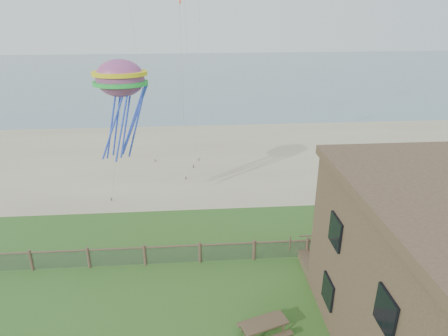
{
  "coord_description": "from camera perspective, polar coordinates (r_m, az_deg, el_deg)",
  "views": [
    {
      "loc": [
        -0.11,
        -12.41,
        13.43
      ],
      "look_at": [
        1.48,
        8.0,
        4.77
      ],
      "focal_mm": 32.0,
      "sensor_mm": 36.0,
      "label": 1
    }
  ],
  "objects": [
    {
      "name": "chainlink_fence",
      "position": [
        22.46,
        -3.44,
        -12.11
      ],
      "size": [
        36.2,
        0.2,
        1.25
      ],
      "primitive_type": null,
      "color": "brown",
      "rests_on": "ground"
    },
    {
      "name": "picnic_table",
      "position": [
        18.51,
        5.78,
        -21.87
      ],
      "size": [
        2.36,
        2.05,
        0.84
      ],
      "primitive_type": null,
      "rotation": [
        0.0,
        0.0,
        0.32
      ],
      "color": "brown",
      "rests_on": "ground"
    },
    {
      "name": "octopus_kite",
      "position": [
        24.31,
        -14.25,
        8.46
      ],
      "size": [
        3.29,
        2.43,
        6.48
      ],
      "primitive_type": null,
      "rotation": [
        0.0,
        0.0,
        -0.07
      ],
      "color": "orange"
    },
    {
      "name": "ocean",
      "position": [
        79.55,
        -4.43,
        13.13
      ],
      "size": [
        160.0,
        68.0,
        0.02
      ],
      "primitive_type": "cube",
      "color": "slate",
      "rests_on": "ground"
    },
    {
      "name": "sand_beach",
      "position": [
        36.93,
        -3.98,
        1.55
      ],
      "size": [
        72.0,
        20.0,
        0.02
      ],
      "primitive_type": "cube",
      "color": "tan",
      "rests_on": "ground"
    },
    {
      "name": "motel_deck",
      "position": [
        25.47,
        27.99,
        -11.28
      ],
      "size": [
        15.0,
        2.0,
        0.5
      ],
      "primitive_type": "cube",
      "color": "brown",
      "rests_on": "ground"
    }
  ]
}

